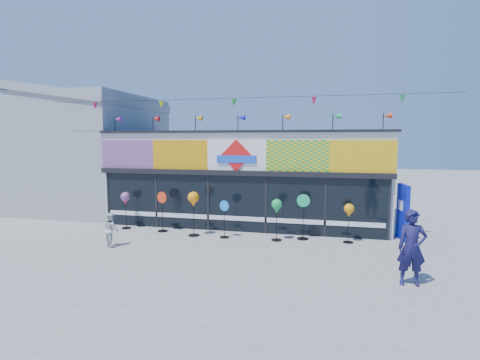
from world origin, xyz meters
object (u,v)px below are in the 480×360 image
(spinner_2, at_px, (193,201))
(adult_man, at_px, (412,248))
(blue_sign, at_px, (403,212))
(child, at_px, (111,230))
(spinner_5, at_px, (303,216))
(spinner_4, at_px, (277,207))
(spinner_0, at_px, (126,199))
(spinner_3, at_px, (224,218))
(spinner_1, at_px, (162,211))
(spinner_6, at_px, (349,211))

(spinner_2, xyz_separation_m, adult_man, (7.15, -3.40, -0.41))
(blue_sign, height_order, child, blue_sign)
(spinner_5, bearing_deg, adult_man, -52.24)
(spinner_2, relative_size, child, 1.46)
(spinner_4, xyz_separation_m, adult_man, (3.93, -3.46, -0.27))
(spinner_4, relative_size, child, 1.31)
(spinner_0, xyz_separation_m, spinner_2, (3.19, -0.49, 0.15))
(child, bearing_deg, spinner_0, -36.05)
(blue_sign, relative_size, spinner_4, 1.33)
(spinner_3, distance_m, spinner_4, 2.05)
(spinner_3, relative_size, spinner_5, 0.84)
(spinner_3, bearing_deg, spinner_4, 1.43)
(blue_sign, distance_m, child, 10.64)
(spinner_2, height_order, child, spinner_2)
(spinner_1, relative_size, spinner_2, 0.94)
(spinner_3, bearing_deg, adult_man, -29.95)
(spinner_1, relative_size, spinner_5, 0.96)
(spinner_3, bearing_deg, spinner_0, 173.70)
(spinner_5, distance_m, spinner_6, 1.66)
(spinner_6, bearing_deg, child, -163.72)
(spinner_4, xyz_separation_m, spinner_5, (0.94, 0.40, -0.34))
(adult_man, bearing_deg, spinner_2, 149.80)
(blue_sign, height_order, spinner_4, blue_sign)
(spinner_2, relative_size, adult_man, 0.89)
(blue_sign, relative_size, child, 1.74)
(blue_sign, xyz_separation_m, spinner_6, (-1.98, -0.95, 0.11))
(spinner_0, relative_size, spinner_3, 1.08)
(spinner_1, relative_size, child, 1.37)
(child, bearing_deg, spinner_4, -124.76)
(blue_sign, height_order, adult_man, blue_sign)
(spinner_3, xyz_separation_m, spinner_5, (2.92, 0.45, 0.14))
(spinner_0, xyz_separation_m, child, (0.87, -2.51, -0.65))
(blue_sign, bearing_deg, child, -169.11)
(adult_man, distance_m, child, 9.58)
(spinner_4, bearing_deg, spinner_6, 6.69)
(spinner_1, bearing_deg, blue_sign, 5.77)
(adult_man, relative_size, child, 1.65)
(spinner_0, height_order, adult_man, adult_man)
(spinner_1, distance_m, spinner_2, 1.62)
(spinner_4, bearing_deg, spinner_3, -178.57)
(spinner_0, xyz_separation_m, spinner_3, (4.43, -0.49, -0.48))
(spinner_3, relative_size, spinner_4, 0.92)
(spinner_3, distance_m, child, 4.09)
(spinner_6, bearing_deg, spinner_5, 176.47)
(spinner_0, distance_m, spinner_2, 3.23)
(blue_sign, distance_m, adult_man, 4.75)
(spinner_2, bearing_deg, spinner_1, 166.03)
(spinner_0, bearing_deg, child, -70.83)
(spinner_1, bearing_deg, adult_man, -23.61)
(blue_sign, distance_m, spinner_3, 6.68)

